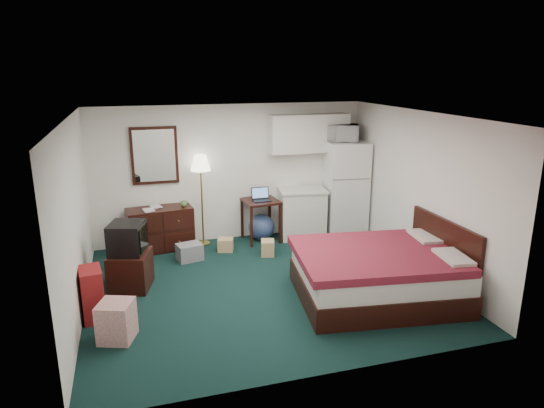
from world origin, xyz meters
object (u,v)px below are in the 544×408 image
object	(u,v)px
floor_lamp	(202,200)
kitchen_counter	(302,214)
desk	(261,220)
bed	(378,275)
tv_stand	(131,270)
dresser	(160,229)
fridge	(345,188)
suitcase	(92,294)

from	to	relation	value
floor_lamp	kitchen_counter	distance (m)	1.91
desk	bed	bearing A→B (deg)	-75.34
floor_lamp	tv_stand	bearing A→B (deg)	-130.00
dresser	tv_stand	world-z (taller)	dresser
kitchen_counter	tv_stand	size ratio (longest dim) A/B	1.52
dresser	floor_lamp	bearing A→B (deg)	-1.48
kitchen_counter	bed	world-z (taller)	kitchen_counter
tv_stand	dresser	bearing A→B (deg)	85.70
bed	desk	bearing A→B (deg)	116.57
desk	kitchen_counter	bearing A→B (deg)	-5.71
floor_lamp	fridge	world-z (taller)	fridge
fridge	bed	distance (m)	2.81
desk	kitchen_counter	world-z (taller)	kitchen_counter
desk	fridge	distance (m)	1.73
dresser	kitchen_counter	distance (m)	2.63
fridge	floor_lamp	bearing A→B (deg)	-176.02
suitcase	floor_lamp	bearing A→B (deg)	45.13
fridge	bed	xyz separation A→B (m)	(-0.71, -2.66, -0.55)
tv_stand	floor_lamp	bearing A→B (deg)	65.61
kitchen_counter	suitcase	size ratio (longest dim) A/B	1.31
desk	kitchen_counter	distance (m)	0.81
fridge	tv_stand	distance (m)	4.28
desk	fridge	size ratio (longest dim) A/B	0.43
dresser	desk	distance (m)	1.82
desk	tv_stand	bearing A→B (deg)	-153.13
dresser	tv_stand	xyz separation A→B (m)	(-0.53, -1.48, -0.11)
kitchen_counter	fridge	size ratio (longest dim) A/B	0.50
floor_lamp	bed	world-z (taller)	floor_lamp
dresser	desk	xyz separation A→B (m)	(1.82, -0.05, 0.01)
bed	tv_stand	xyz separation A→B (m)	(-3.30, 1.31, -0.07)
dresser	suitcase	xyz separation A→B (m)	(-1.01, -2.28, -0.04)
kitchen_counter	fridge	world-z (taller)	fridge
fridge	kitchen_counter	bearing A→B (deg)	-175.46
dresser	fridge	bearing A→B (deg)	-8.72
kitchen_counter	suitcase	world-z (taller)	kitchen_counter
tv_stand	kitchen_counter	bearing A→B (deg)	39.57
kitchen_counter	tv_stand	xyz separation A→B (m)	(-3.16, -1.41, -0.18)
kitchen_counter	dresser	bearing A→B (deg)	-172.88
kitchen_counter	desk	bearing A→B (deg)	-172.78
dresser	suitcase	size ratio (longest dim) A/B	1.63
floor_lamp	desk	bearing A→B (deg)	-6.45
floor_lamp	bed	xyz separation A→B (m)	(2.00, -2.85, -0.48)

